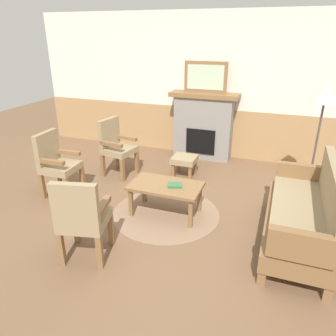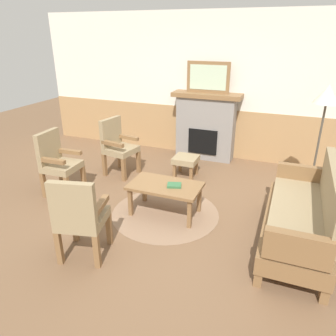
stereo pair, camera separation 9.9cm
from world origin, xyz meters
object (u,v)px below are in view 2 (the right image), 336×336
(framed_picture, at_px, (208,77))
(armchair_near_fireplace, at_px, (117,144))
(armchair_by_window_left, at_px, (57,160))
(fireplace, at_px, (206,126))
(book_on_table, at_px, (174,185))
(footstool, at_px, (186,161))
(armchair_front_left, at_px, (79,215))
(couch, at_px, (302,216))
(coffee_table, at_px, (165,188))
(floor_lamp_by_couch, at_px, (326,102))

(framed_picture, height_order, armchair_near_fireplace, framed_picture)
(framed_picture, height_order, armchair_by_window_left, framed_picture)
(fireplace, xyz_separation_m, armchair_by_window_left, (-1.67, -2.31, -0.11))
(framed_picture, height_order, book_on_table, framed_picture)
(footstool, distance_m, armchair_near_fireplace, 1.21)
(fireplace, distance_m, footstool, 1.08)
(armchair_near_fireplace, distance_m, armchair_front_left, 2.32)
(book_on_table, bearing_deg, armchair_front_left, -117.43)
(armchair_front_left, bearing_deg, book_on_table, 62.57)
(armchair_front_left, bearing_deg, couch, 26.55)
(framed_picture, relative_size, couch, 0.44)
(fireplace, xyz_separation_m, coffee_table, (0.08, -2.30, -0.27))
(footstool, relative_size, armchair_near_fireplace, 0.41)
(framed_picture, relative_size, footstool, 2.00)
(framed_picture, bearing_deg, coffee_table, -88.06)
(footstool, relative_size, floor_lamp_by_couch, 0.24)
(book_on_table, xyz_separation_m, armchair_front_left, (-0.62, -1.20, 0.08))
(fireplace, relative_size, book_on_table, 7.07)
(floor_lamp_by_couch, bearing_deg, armchair_front_left, -133.84)
(fireplace, bearing_deg, armchair_near_fireplace, -132.46)
(armchair_near_fireplace, height_order, armchair_front_left, same)
(floor_lamp_by_couch, bearing_deg, footstool, 178.81)
(couch, distance_m, floor_lamp_by_couch, 1.71)
(framed_picture, relative_size, armchair_by_window_left, 0.82)
(armchair_by_window_left, bearing_deg, floor_lamp_by_couch, 19.19)
(couch, distance_m, footstool, 2.32)
(couch, xyz_separation_m, book_on_table, (-1.59, 0.10, 0.06))
(framed_picture, xyz_separation_m, floor_lamp_by_couch, (1.93, -1.06, -0.11))
(coffee_table, xyz_separation_m, armchair_near_fireplace, (-1.28, 0.98, 0.15))
(armchair_near_fireplace, bearing_deg, coffee_table, -37.34)
(footstool, distance_m, armchair_by_window_left, 2.09)
(framed_picture, height_order, armchair_front_left, framed_picture)
(framed_picture, bearing_deg, armchair_by_window_left, -125.90)
(coffee_table, distance_m, floor_lamp_by_couch, 2.48)
(couch, bearing_deg, footstool, 143.31)
(fireplace, distance_m, couch, 3.01)
(couch, relative_size, footstool, 4.50)
(fireplace, xyz_separation_m, footstool, (-0.06, -1.01, -0.37))
(book_on_table, bearing_deg, armchair_by_window_left, -179.67)
(coffee_table, distance_m, footstool, 1.30)
(footstool, height_order, armchair_by_window_left, armchair_by_window_left)
(footstool, bearing_deg, armchair_front_left, -98.14)
(book_on_table, height_order, armchair_by_window_left, armchair_by_window_left)
(armchair_near_fireplace, height_order, armchair_by_window_left, same)
(armchair_by_window_left, height_order, armchair_front_left, same)
(framed_picture, relative_size, coffee_table, 0.83)
(couch, relative_size, floor_lamp_by_couch, 1.07)
(framed_picture, distance_m, coffee_table, 2.58)
(fireplace, height_order, couch, fireplace)
(footstool, relative_size, armchair_front_left, 0.41)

